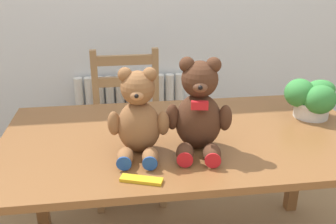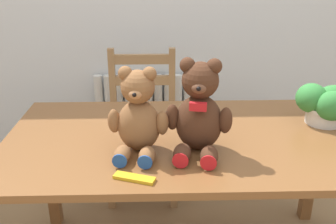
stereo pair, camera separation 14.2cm
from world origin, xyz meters
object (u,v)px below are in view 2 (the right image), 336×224
Objects in this scene: teddy_bear_right at (199,113)px; chocolate_bar at (134,178)px; potted_plant at (324,104)px; wooden_chair_behind at (143,124)px; teddy_bear_left at (138,116)px.

chocolate_bar is (-0.24, -0.21, -0.15)m from teddy_bear_right.
potted_plant reaches higher than chocolate_bar.
wooden_chair_behind is at bearing 90.80° from chocolate_bar.
teddy_bear_right is (0.23, -0.00, 0.01)m from teddy_bear_left.
potted_plant is at bearing 28.14° from chocolate_bar.
wooden_chair_behind is 0.95m from teddy_bear_left.
teddy_bear_right is 1.53× the size of potted_plant.
teddy_bear_left is 0.85m from potted_plant.
potted_plant reaches higher than wooden_chair_behind.
chocolate_bar is (0.01, -1.06, 0.28)m from wooden_chair_behind.
potted_plant is at bearing -156.75° from teddy_bear_left.
teddy_bear_right reaches higher than chocolate_bar.
teddy_bear_left is 2.33× the size of chocolate_bar.
teddy_bear_right is at bearing 41.15° from chocolate_bar.
teddy_bear_right is at bearing -158.34° from potted_plant.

